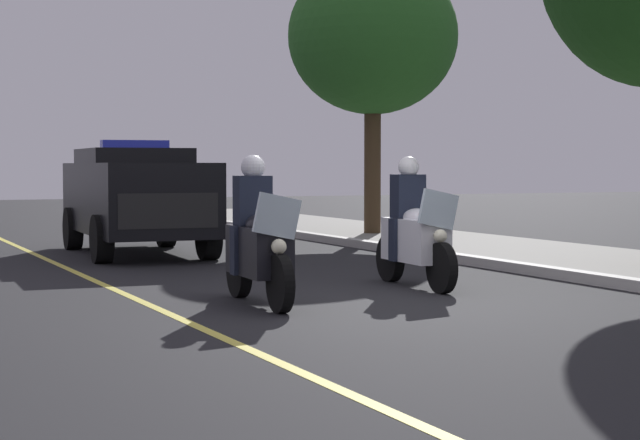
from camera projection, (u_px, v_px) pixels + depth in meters
name	position (u px, v px, depth m)	size (l,w,h in m)	color
ground_plane	(379.00, 305.00, 12.21)	(80.00, 80.00, 0.00)	black
curb_strip	(630.00, 284.00, 13.71)	(48.00, 0.24, 0.15)	#B7B5AD
lane_stripe_center	(177.00, 317.00, 11.22)	(48.00, 0.12, 0.01)	#E0D14C
police_motorcycle_lead_left	(258.00, 244.00, 12.22)	(2.14, 0.60, 1.72)	black
police_motorcycle_lead_right	(414.00, 234.00, 13.97)	(2.14, 0.60, 1.72)	black
police_suv	(136.00, 195.00, 19.13)	(4.99, 2.28, 2.05)	black
tree_far_back	(373.00, 37.00, 23.44)	(3.74, 3.74, 6.07)	#42301E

